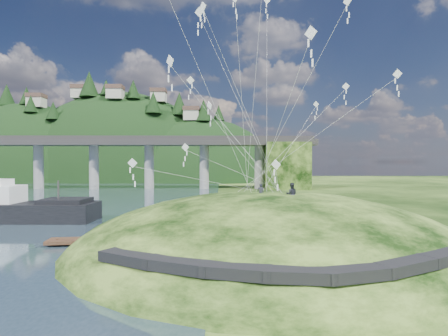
{
  "coord_description": "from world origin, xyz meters",
  "views": [
    {
      "loc": [
        3.7,
        -28.3,
        7.6
      ],
      "look_at": [
        4.0,
        6.0,
        7.0
      ],
      "focal_mm": 28.0,
      "sensor_mm": 36.0,
      "label": 1
    }
  ],
  "objects": [
    {
      "name": "work_barge",
      "position": [
        -22.89,
        16.34,
        1.77
      ],
      "size": [
        20.27,
        5.85,
        7.06
      ],
      "color": "black",
      "rests_on": "ground"
    },
    {
      "name": "far_ridge",
      "position": [
        -43.58,
        122.17,
        -7.44
      ],
      "size": [
        153.0,
        70.0,
        94.5
      ],
      "color": "black",
      "rests_on": "ground"
    },
    {
      "name": "bridge",
      "position": [
        -26.46,
        70.07,
        9.7
      ],
      "size": [
        160.0,
        11.0,
        15.0
      ],
      "color": "#2D2B2B",
      "rests_on": "ground"
    },
    {
      "name": "wooden_dock",
      "position": [
        -5.95,
        3.99,
        0.39
      ],
      "size": [
        12.41,
        3.26,
        0.88
      ],
      "color": "#3D2519",
      "rests_on": "ground"
    },
    {
      "name": "grass_hill",
      "position": [
        8.0,
        2.0,
        -1.5
      ],
      "size": [
        36.0,
        32.0,
        13.0
      ],
      "color": "black",
      "rests_on": "ground"
    },
    {
      "name": "kite_swarm",
      "position": [
        5.96,
        0.66,
        16.26
      ],
      "size": [
        19.8,
        17.89,
        20.92
      ],
      "color": "white",
      "rests_on": "ground"
    },
    {
      "name": "footpath",
      "position": [
        7.46,
        -9.74,
        2.08
      ],
      "size": [
        22.29,
        5.84,
        0.83
      ],
      "color": "black",
      "rests_on": "ground"
    },
    {
      "name": "kite_flyers",
      "position": [
        9.03,
        0.52,
        5.85
      ],
      "size": [
        3.23,
        1.73,
        1.88
      ],
      "color": "#262632",
      "rests_on": "ground"
    },
    {
      "name": "ground",
      "position": [
        0.0,
        0.0,
        0.0
      ],
      "size": [
        320.0,
        320.0,
        0.0
      ],
      "primitive_type": "plane",
      "color": "black",
      "rests_on": "ground"
    }
  ]
}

